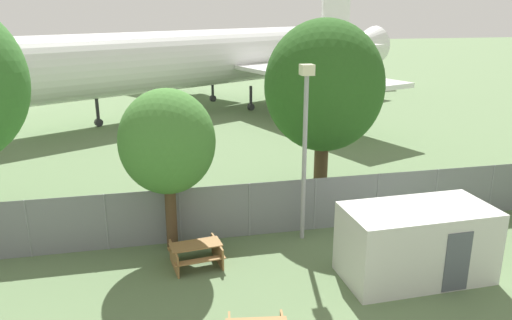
# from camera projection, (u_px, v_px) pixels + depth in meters

# --- Properties ---
(perimeter_fence) EXTENTS (56.07, 0.07, 2.07)m
(perimeter_fence) POSITION_uv_depth(u_px,v_px,m) (249.00, 210.00, 18.41)
(perimeter_fence) COLOR gray
(perimeter_fence) RESTS_ON ground
(airplane) EXTENTS (39.11, 31.36, 13.16)m
(airplane) POSITION_uv_depth(u_px,v_px,m) (219.00, 57.00, 41.36)
(airplane) COLOR white
(airplane) RESTS_ON ground
(portable_cabin) EXTENTS (4.64, 2.40, 2.33)m
(portable_cabin) POSITION_uv_depth(u_px,v_px,m) (416.00, 243.00, 15.55)
(portable_cabin) COLOR silver
(portable_cabin) RESTS_ON ground
(picnic_bench_open_grass) EXTENTS (1.82, 1.60, 0.76)m
(picnic_bench_open_grass) POSITION_uv_depth(u_px,v_px,m) (196.00, 252.00, 16.43)
(picnic_bench_open_grass) COLOR olive
(picnic_bench_open_grass) RESTS_ON ground
(tree_near_hangar) EXTENTS (3.21, 3.21, 5.71)m
(tree_near_hangar) POSITION_uv_depth(u_px,v_px,m) (167.00, 142.00, 16.50)
(tree_near_hangar) COLOR #4C3823
(tree_near_hangar) RESTS_ON ground
(tree_left_of_cabin) EXTENTS (5.14, 5.14, 7.80)m
(tree_left_of_cabin) POSITION_uv_depth(u_px,v_px,m) (324.00, 86.00, 21.33)
(tree_left_of_cabin) COLOR #4C3823
(tree_left_of_cabin) RESTS_ON ground
(light_mast) EXTENTS (0.44, 0.44, 6.37)m
(light_mast) POSITION_uv_depth(u_px,v_px,m) (305.00, 133.00, 17.34)
(light_mast) COLOR #99999E
(light_mast) RESTS_ON ground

